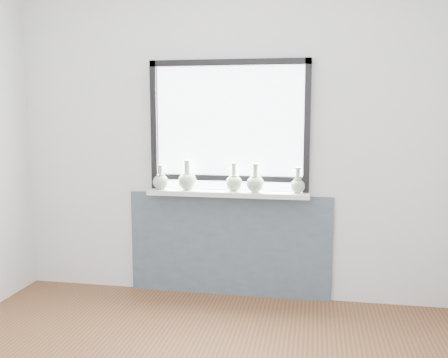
% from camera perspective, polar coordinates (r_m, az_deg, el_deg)
% --- Properties ---
extents(back_wall, '(3.60, 0.02, 2.60)m').
position_cam_1_polar(back_wall, '(4.10, 0.66, 4.37)').
color(back_wall, silver).
rests_on(back_wall, ground).
extents(apron_panel, '(1.70, 0.03, 0.86)m').
position_cam_1_polar(apron_panel, '(4.21, 0.57, -7.56)').
color(apron_panel, '#4E5D6C').
rests_on(apron_panel, ground).
extents(windowsill, '(1.32, 0.18, 0.04)m').
position_cam_1_polar(windowsill, '(4.05, 0.41, -1.66)').
color(windowsill, silver).
rests_on(windowsill, apron_panel).
extents(window, '(1.30, 0.06, 1.05)m').
position_cam_1_polar(window, '(4.05, 0.58, 6.33)').
color(window, black).
rests_on(window, windowsill).
extents(vase_a, '(0.13, 0.13, 0.20)m').
position_cam_1_polar(vase_a, '(4.16, -7.23, -0.24)').
color(vase_a, '#A8C099').
rests_on(vase_a, windowsill).
extents(vase_b, '(0.16, 0.16, 0.25)m').
position_cam_1_polar(vase_b, '(4.11, -4.22, -0.09)').
color(vase_b, '#A8C099').
rests_on(vase_b, windowsill).
extents(vase_c, '(0.14, 0.14, 0.23)m').
position_cam_1_polar(vase_c, '(4.03, 1.14, -0.34)').
color(vase_c, '#A8C099').
rests_on(vase_c, windowsill).
extents(vase_d, '(0.14, 0.14, 0.23)m').
position_cam_1_polar(vase_d, '(3.98, 3.60, -0.42)').
color(vase_d, '#A8C099').
rests_on(vase_d, windowsill).
extents(vase_e, '(0.12, 0.12, 0.20)m').
position_cam_1_polar(vase_e, '(3.98, 8.39, -0.65)').
color(vase_e, '#A8C099').
rests_on(vase_e, windowsill).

